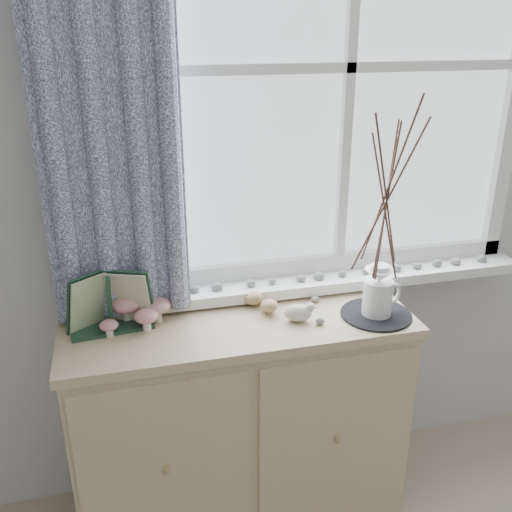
{
  "coord_description": "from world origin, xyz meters",
  "views": [
    {
      "loc": [
        -0.51,
        0.07,
        1.79
      ],
      "look_at": [
        -0.1,
        1.7,
        1.1
      ],
      "focal_mm": 40.0,
      "sensor_mm": 36.0,
      "label": 1
    }
  ],
  "objects_px": {
    "botanical_book": "(109,304)",
    "sideboard": "(240,421)",
    "toadstool_cluster": "(136,308)",
    "twig_pitcher": "(387,192)"
  },
  "relations": [
    {
      "from": "botanical_book",
      "to": "sideboard",
      "type": "bearing_deg",
      "value": -8.26
    },
    {
      "from": "toadstool_cluster",
      "to": "twig_pitcher",
      "type": "height_order",
      "value": "twig_pitcher"
    },
    {
      "from": "sideboard",
      "to": "toadstool_cluster",
      "type": "xyz_separation_m",
      "value": [
        -0.34,
        0.05,
        0.49
      ]
    },
    {
      "from": "sideboard",
      "to": "botanical_book",
      "type": "xyz_separation_m",
      "value": [
        -0.42,
        0.01,
        0.53
      ]
    },
    {
      "from": "sideboard",
      "to": "toadstool_cluster",
      "type": "relative_size",
      "value": 5.06
    },
    {
      "from": "toadstool_cluster",
      "to": "twig_pitcher",
      "type": "distance_m",
      "value": 0.9
    },
    {
      "from": "sideboard",
      "to": "twig_pitcher",
      "type": "relative_size",
      "value": 1.55
    },
    {
      "from": "botanical_book",
      "to": "toadstool_cluster",
      "type": "xyz_separation_m",
      "value": [
        0.08,
        0.04,
        -0.04
      ]
    },
    {
      "from": "sideboard",
      "to": "botanical_book",
      "type": "height_order",
      "value": "botanical_book"
    },
    {
      "from": "botanical_book",
      "to": "twig_pitcher",
      "type": "height_order",
      "value": "twig_pitcher"
    }
  ]
}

